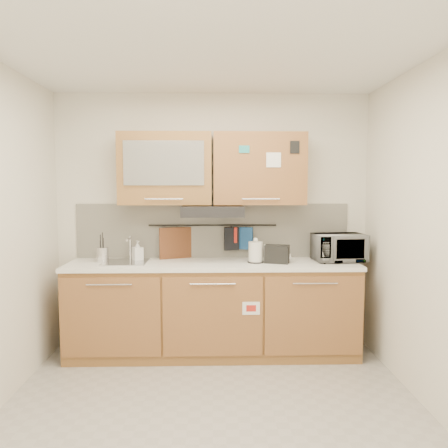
{
  "coord_description": "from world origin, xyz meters",
  "views": [
    {
      "loc": [
        0.0,
        -3.02,
        1.67
      ],
      "look_at": [
        0.11,
        1.05,
        1.31
      ],
      "focal_mm": 35.0,
      "sensor_mm": 36.0,
      "label": 1
    }
  ],
  "objects": [
    {
      "name": "oven_mitt",
      "position": [
        0.34,
        1.44,
        1.13
      ],
      "size": [
        0.14,
        0.08,
        0.23
      ],
      "primitive_type": "cube",
      "rotation": [
        0.0,
        0.0,
        -0.34
      ],
      "color": "navy",
      "rests_on": "utensil_rail"
    },
    {
      "name": "wall_right",
      "position": [
        1.6,
        0.0,
        1.3
      ],
      "size": [
        0.0,
        3.0,
        3.0
      ],
      "primitive_type": "plane",
      "rotation": [
        1.57,
        0.0,
        -1.57
      ],
      "color": "silver",
      "rests_on": "ground"
    },
    {
      "name": "kettle",
      "position": [
        0.42,
        1.17,
        1.02
      ],
      "size": [
        0.18,
        0.16,
        0.24
      ],
      "rotation": [
        0.0,
        0.0,
        0.09
      ],
      "color": "silver",
      "rests_on": "countertop"
    },
    {
      "name": "toaster",
      "position": [
        0.62,
        1.15,
        1.01
      ],
      "size": [
        0.26,
        0.2,
        0.17
      ],
      "rotation": [
        0.0,
        0.0,
        -0.3
      ],
      "color": "black",
      "rests_on": "countertop"
    },
    {
      "name": "soap_bottle",
      "position": [
        -0.75,
        1.31,
        1.02
      ],
      "size": [
        0.13,
        0.13,
        0.2
      ],
      "primitive_type": "imported",
      "rotation": [
        0.0,
        0.0,
        0.53
      ],
      "color": "#999999",
      "rests_on": "countertop"
    },
    {
      "name": "base_cabinet",
      "position": [
        0.0,
        1.19,
        0.41
      ],
      "size": [
        2.8,
        0.64,
        0.88
      ],
      "color": "olive",
      "rests_on": "floor"
    },
    {
      "name": "sink",
      "position": [
        -0.85,
        1.21,
        0.92
      ],
      "size": [
        0.42,
        0.4,
        0.26
      ],
      "color": "silver",
      "rests_on": "countertop"
    },
    {
      "name": "cutting_board",
      "position": [
        -0.37,
        1.44,
        1.02
      ],
      "size": [
        0.35,
        0.16,
        0.45
      ],
      "primitive_type": "cube",
      "rotation": [
        0.0,
        0.0,
        0.37
      ],
      "color": "brown",
      "rests_on": "utensil_rail"
    },
    {
      "name": "upper_cabinets",
      "position": [
        -0.0,
        1.32,
        1.83
      ],
      "size": [
        1.82,
        0.37,
        0.7
      ],
      "color": "olive",
      "rests_on": "wall_back"
    },
    {
      "name": "dark_pouch",
      "position": [
        0.19,
        1.44,
        1.12
      ],
      "size": [
        0.15,
        0.06,
        0.24
      ],
      "primitive_type": "cube",
      "rotation": [
        0.0,
        0.0,
        0.13
      ],
      "color": "black",
      "rests_on": "utensil_rail"
    },
    {
      "name": "wall_back",
      "position": [
        0.0,
        1.5,
        1.3
      ],
      "size": [
        3.2,
        0.0,
        3.2
      ],
      "primitive_type": "plane",
      "rotation": [
        1.57,
        0.0,
        0.0
      ],
      "color": "silver",
      "rests_on": "ground"
    },
    {
      "name": "utensil_crock",
      "position": [
        -1.08,
        1.24,
        1.0
      ],
      "size": [
        0.14,
        0.14,
        0.29
      ],
      "rotation": [
        0.0,
        0.0,
        -0.28
      ],
      "color": "silver",
      "rests_on": "countertop"
    },
    {
      "name": "ceiling",
      "position": [
        0.0,
        0.0,
        2.6
      ],
      "size": [
        3.2,
        3.2,
        0.0
      ],
      "primitive_type": "plane",
      "rotation": [
        3.14,
        0.0,
        0.0
      ],
      "color": "white",
      "rests_on": "wall_back"
    },
    {
      "name": "range_hood",
      "position": [
        0.0,
        1.25,
        1.42
      ],
      "size": [
        0.6,
        0.46,
        0.1
      ],
      "primitive_type": "cube",
      "color": "black",
      "rests_on": "upper_cabinets"
    },
    {
      "name": "pot_holder",
      "position": [
        0.19,
        1.44,
        1.16
      ],
      "size": [
        0.13,
        0.05,
        0.16
      ],
      "primitive_type": "cube",
      "rotation": [
        0.0,
        0.0,
        -0.26
      ],
      "color": "red",
      "rests_on": "utensil_rail"
    },
    {
      "name": "backsplash",
      "position": [
        0.0,
        1.49,
        1.2
      ],
      "size": [
        2.8,
        0.02,
        0.56
      ],
      "primitive_type": "cube",
      "color": "silver",
      "rests_on": "countertop"
    },
    {
      "name": "utensil_rail",
      "position": [
        0.0,
        1.45,
        1.26
      ],
      "size": [
        1.3,
        0.02,
        0.02
      ],
      "primitive_type": "cylinder",
      "rotation": [
        0.0,
        1.57,
        0.0
      ],
      "color": "black",
      "rests_on": "backsplash"
    },
    {
      "name": "floor",
      "position": [
        0.0,
        0.0,
        0.0
      ],
      "size": [
        3.2,
        3.2,
        0.0
      ],
      "primitive_type": "plane",
      "color": "#9E9993",
      "rests_on": "ground"
    },
    {
      "name": "microwave",
      "position": [
        1.25,
        1.23,
        1.05
      ],
      "size": [
        0.52,
        0.38,
        0.27
      ],
      "primitive_type": "imported",
      "rotation": [
        0.0,
        0.0,
        0.11
      ],
      "color": "#999999",
      "rests_on": "countertop"
    },
    {
      "name": "countertop",
      "position": [
        0.0,
        1.19,
        0.9
      ],
      "size": [
        2.82,
        0.62,
        0.04
      ],
      "primitive_type": "cube",
      "color": "white",
      "rests_on": "base_cabinet"
    }
  ]
}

